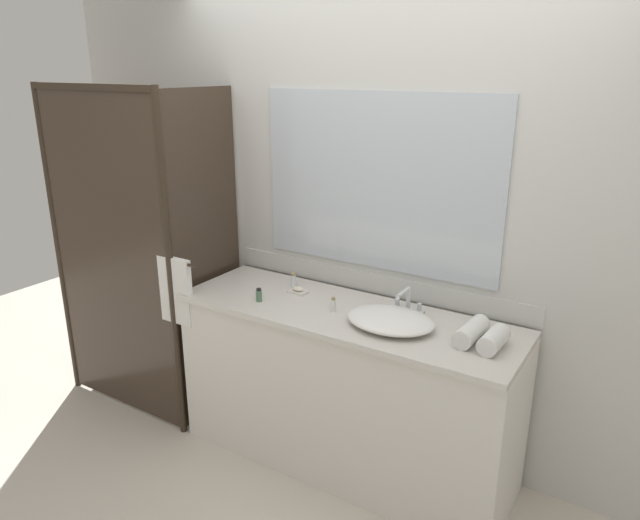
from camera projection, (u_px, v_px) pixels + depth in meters
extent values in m
plane|color=beige|center=(343.00, 460.00, 3.26)|extent=(8.00, 8.00, 0.00)
cube|color=silver|center=(378.00, 221.00, 3.12)|extent=(4.40, 0.05, 2.60)
cube|color=silver|center=(374.00, 283.00, 3.21)|extent=(1.80, 0.01, 0.11)
cube|color=silver|center=(377.00, 183.00, 3.03)|extent=(1.35, 0.01, 0.92)
cube|color=silver|center=(345.00, 391.00, 3.13)|extent=(1.80, 0.56, 0.87)
cube|color=beige|center=(345.00, 314.00, 2.98)|extent=(1.80, 0.58, 0.03)
cylinder|color=#2D2319|center=(58.00, 246.00, 3.71)|extent=(0.04, 0.04, 2.00)
cylinder|color=#2D2319|center=(171.00, 274.00, 3.21)|extent=(0.04, 0.04, 2.00)
cube|color=#2D2319|center=(90.00, 87.00, 3.15)|extent=(1.00, 0.04, 0.04)
cube|color=#382B21|center=(110.00, 259.00, 3.46)|extent=(0.96, 0.01, 1.96)
cube|color=#382B21|center=(206.00, 261.00, 3.43)|extent=(0.01, 0.57, 1.96)
cylinder|color=#2D2319|center=(173.00, 261.00, 3.18)|extent=(0.32, 0.02, 0.02)
cube|color=white|center=(176.00, 291.00, 3.23)|extent=(0.22, 0.04, 0.38)
ellipsoid|color=white|center=(390.00, 320.00, 2.79)|extent=(0.43, 0.33, 0.07)
cube|color=silver|center=(408.00, 310.00, 2.97)|extent=(0.17, 0.04, 0.02)
cylinder|color=silver|center=(408.00, 298.00, 2.95)|extent=(0.02, 0.02, 0.11)
cylinder|color=silver|center=(403.00, 292.00, 2.88)|extent=(0.02, 0.13, 0.02)
cylinder|color=silver|center=(397.00, 302.00, 2.99)|extent=(0.02, 0.02, 0.04)
cylinder|color=silver|center=(419.00, 307.00, 2.93)|extent=(0.02, 0.02, 0.04)
cube|color=silver|center=(298.00, 292.00, 3.22)|extent=(0.10, 0.07, 0.01)
ellipsoid|color=silver|center=(298.00, 289.00, 3.21)|extent=(0.07, 0.04, 0.02)
cylinder|color=white|center=(333.00, 306.00, 2.96)|extent=(0.03, 0.03, 0.06)
cylinder|color=#9E895B|center=(333.00, 299.00, 2.95)|extent=(0.02, 0.02, 0.01)
cylinder|color=#4C7056|center=(259.00, 296.00, 3.09)|extent=(0.03, 0.03, 0.06)
cylinder|color=black|center=(259.00, 289.00, 3.08)|extent=(0.03, 0.03, 0.01)
cylinder|color=silver|center=(293.00, 281.00, 3.30)|extent=(0.03, 0.03, 0.06)
cylinder|color=#9E895B|center=(293.00, 275.00, 3.29)|extent=(0.02, 0.02, 0.01)
cylinder|color=white|center=(494.00, 340.00, 2.56)|extent=(0.10, 0.20, 0.09)
cylinder|color=white|center=(471.00, 332.00, 2.64)|extent=(0.11, 0.24, 0.09)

